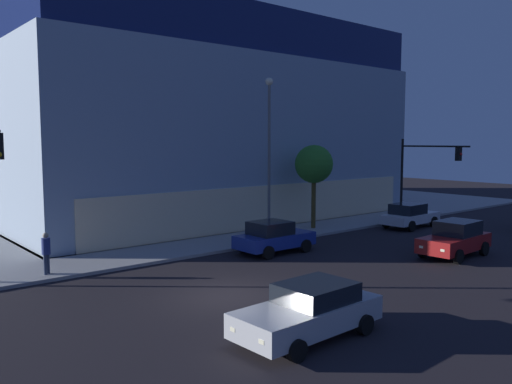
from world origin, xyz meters
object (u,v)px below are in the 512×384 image
modern_building (164,125)px  traffic_light_far_corner (423,166)px  street_lamp_sidewalk (269,140)px  sidewalk_tree (314,165)px  car_silver (310,311)px  car_blue (273,237)px  car_white (410,215)px  pedestrian_waiting (46,250)px  car_red (455,239)px

modern_building → traffic_light_far_corner: 21.42m
modern_building → street_lamp_sidewalk: size_ratio=3.21×
traffic_light_far_corner → sidewalk_tree: 8.70m
car_silver → street_lamp_sidewalk: bearing=53.4°
car_silver → traffic_light_far_corner: bearing=25.0°
car_silver → car_blue: (6.91, 9.34, 0.03)m
car_blue → car_white: bearing=0.3°
sidewalk_tree → street_lamp_sidewalk: bearing=-169.5°
street_lamp_sidewalk → car_blue: (-2.01, -2.65, -4.98)m
traffic_light_far_corner → street_lamp_sidewalk: 13.12m
pedestrian_waiting → car_white: 23.06m
pedestrian_waiting → car_red: size_ratio=0.40×
car_silver → car_red: size_ratio=1.06×
traffic_light_far_corner → pedestrian_waiting: traffic_light_far_corner is taller
sidewalk_tree → car_silver: bearing=-136.5°
modern_building → car_red: size_ratio=6.56×
pedestrian_waiting → sidewalk_tree: bearing=3.4°
traffic_light_far_corner → car_white: 4.21m
car_red → car_blue: bearing=135.1°
traffic_light_far_corner → car_blue: bearing=-176.8°
modern_building → sidewalk_tree: (1.73, -16.01, -2.93)m
pedestrian_waiting → car_silver: bearing=-72.5°
pedestrian_waiting → car_blue: (10.65, -2.49, -0.37)m
sidewalk_tree → car_silver: sidewalk_tree is taller
traffic_light_far_corner → car_blue: traffic_light_far_corner is taller
modern_building → traffic_light_far_corner: size_ratio=5.11×
traffic_light_far_corner → pedestrian_waiting: bearing=176.3°
modern_building → sidewalk_tree: modern_building is taller
car_red → car_white: (5.82, 6.51, -0.07)m
sidewalk_tree → car_white: size_ratio=1.17×
street_lamp_sidewalk → car_blue: 5.99m
car_red → pedestrian_waiting: bearing=152.4°
car_red → car_silver: bearing=-167.8°
traffic_light_far_corner → car_silver: (-21.79, -10.17, -3.26)m
modern_building → car_white: bearing=-69.1°
sidewalk_tree → car_white: sidewalk_tree is taller
modern_building → car_white: modern_building is taller
modern_building → sidewalk_tree: bearing=-83.8°
sidewalk_tree → pedestrian_waiting: bearing=-176.6°
traffic_light_far_corner → car_white: bearing=-163.8°
street_lamp_sidewalk → sidewalk_tree: size_ratio=1.71×
sidewalk_tree → pedestrian_waiting: sidewalk_tree is taller
traffic_light_far_corner → car_red: (-8.42, -7.27, -3.16)m
traffic_light_far_corner → street_lamp_sidewalk: street_lamp_sidewalk is taller
modern_building → car_silver: bearing=-112.2°
modern_building → street_lamp_sidewalk: bearing=-99.6°
modern_building → car_silver: modern_building is taller
car_silver → car_red: car_red is taller
modern_building → car_red: modern_building is taller
sidewalk_tree → car_red: sidewalk_tree is taller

